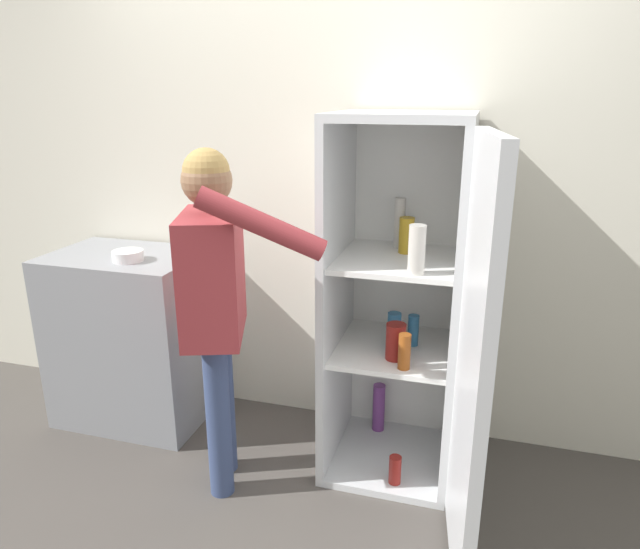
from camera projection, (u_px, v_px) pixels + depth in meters
The scene contains 6 objects.
ground_plane at pixel (272, 530), 2.38m from camera, with size 12.00×12.00×0.00m, color #4C4742.
wall_back at pixel (334, 189), 2.88m from camera, with size 7.00×0.06×2.55m.
refrigerator at pixel (411, 311), 2.49m from camera, with size 0.71×1.20×1.66m.
person at pixel (215, 285), 2.40m from camera, with size 0.71×0.54×1.54m.
counter at pixel (133, 337), 3.11m from camera, with size 0.78×0.55×0.94m.
bowl at pixel (128, 256), 2.84m from camera, with size 0.15×0.15×0.05m.
Camera 1 is at (0.73, -1.80, 1.74)m, focal length 32.00 mm.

